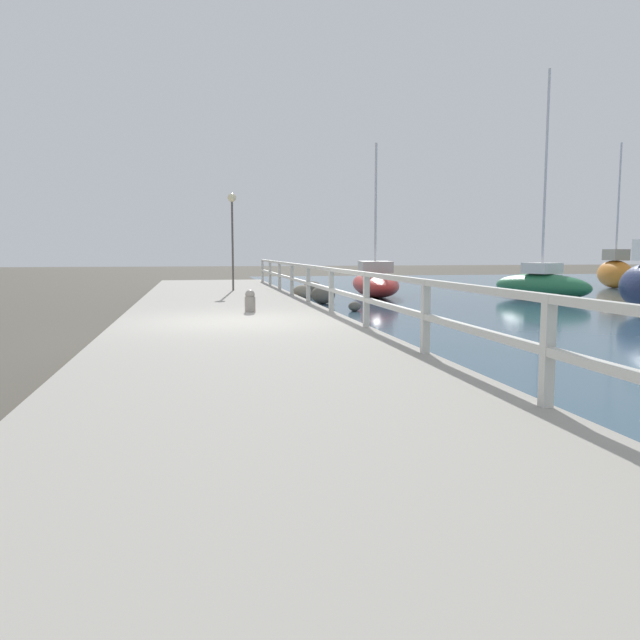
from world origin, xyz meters
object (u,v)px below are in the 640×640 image
Objects in this scene: dock_lamp at (232,215)px; sailboat_orange at (615,271)px; sailboat_red at (375,282)px; sailboat_green at (541,284)px; mooring_bollard at (250,301)px.

dock_lamp is 0.51× the size of sailboat_orange.
sailboat_orange is (12.38, 3.01, 0.24)m from sailboat_red.
dock_lamp is at bearing -163.93° from sailboat_red.
dock_lamp is at bearing 149.36° from sailboat_green.
sailboat_orange is at bearing 11.60° from dock_lamp.
sailboat_red is at bearing 6.63° from dock_lamp.
sailboat_green is (10.79, 6.07, -0.04)m from mooring_bollard.
mooring_bollard is at bearing -90.66° from dock_lamp.
sailboat_red is at bearing 57.74° from mooring_bollard.
dock_lamp is 0.42× the size of sailboat_green.
sailboat_orange reaches higher than sailboat_red.
sailboat_green is at bearing 29.35° from mooring_bollard.
mooring_bollard is 10.15m from sailboat_red.
sailboat_orange reaches higher than dock_lamp.
sailboat_orange is at bearing 23.12° from sailboat_red.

